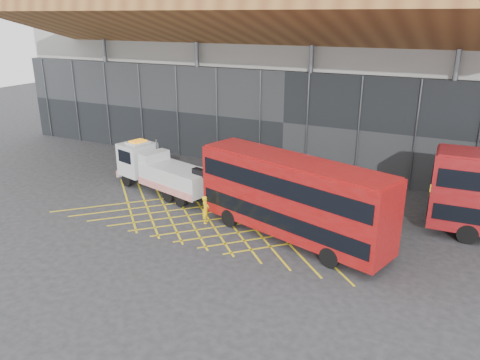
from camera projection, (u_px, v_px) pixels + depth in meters
The scene contains 6 objects.
ground_plane at pixel (188, 215), 29.86m from camera, with size 120.00×120.00×0.00m, color #27272A.
road_markings at pixel (209, 220), 29.19m from camera, with size 19.96×7.16×0.01m.
construction_building at pixel (313, 52), 41.61m from camera, with size 55.00×23.97×18.00m.
recovery_truck at pixel (161, 171), 33.36m from camera, with size 9.87×4.49×3.45m.
bus_towed at pixel (292, 196), 25.89m from camera, with size 11.92×5.95×4.75m.
worker at pixel (206, 209), 28.55m from camera, with size 0.64×0.42×1.75m, color yellow.
Camera 1 is at (15.17, -23.06, 12.07)m, focal length 35.00 mm.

